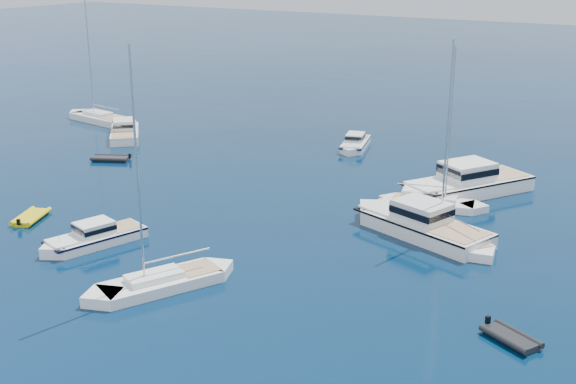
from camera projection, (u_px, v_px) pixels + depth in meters
name	position (u px, v px, depth m)	size (l,w,h in m)	color
ground	(4.00, 354.00, 38.43)	(400.00, 400.00, 0.00)	#08234D
motor_cruiser_left	(93.00, 245.00, 52.67)	(2.56, 8.37, 2.20)	white
motor_cruiser_centre	(418.00, 234.00, 54.75)	(3.82, 12.49, 3.28)	silver
motor_cruiser_far_l	(125.00, 137.00, 83.12)	(3.06, 10.00, 2.63)	silver
motor_cruiser_distant	(463.00, 194.00, 63.63)	(4.21, 13.75, 3.61)	white
motor_cruiser_horizon	(355.00, 148.00, 78.37)	(2.35, 7.70, 2.02)	white
sailboat_fore	(161.00, 288.00, 45.97)	(2.78, 10.67, 15.69)	white
sailboat_mid_r	(448.00, 240.00, 53.50)	(2.63, 10.11, 14.87)	white
sailboat_centre	(433.00, 208.00, 60.32)	(2.41, 9.29, 13.65)	silver
sailboat_far_l	(101.00, 122.00, 90.54)	(3.10, 11.92, 17.52)	silver
tender_yellow	(31.00, 220.00, 57.59)	(2.09, 3.85, 0.95)	#D6C50C
tender_grey_near	(510.00, 341.00, 39.71)	(1.88, 3.37, 0.95)	black
tender_grey_far	(111.00, 160.00, 73.84)	(2.12, 3.92, 0.95)	black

